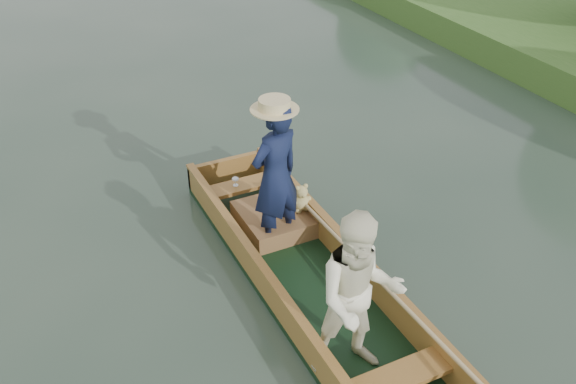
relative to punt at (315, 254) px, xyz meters
name	(u,v)px	position (x,y,z in m)	size (l,w,h in m)	color
ground	(312,292)	(0.05, 0.12, -0.63)	(120.00, 120.00, 0.00)	#283D30
punt	(315,254)	(0.00, 0.00, 0.00)	(1.21, 5.13, 1.89)	black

